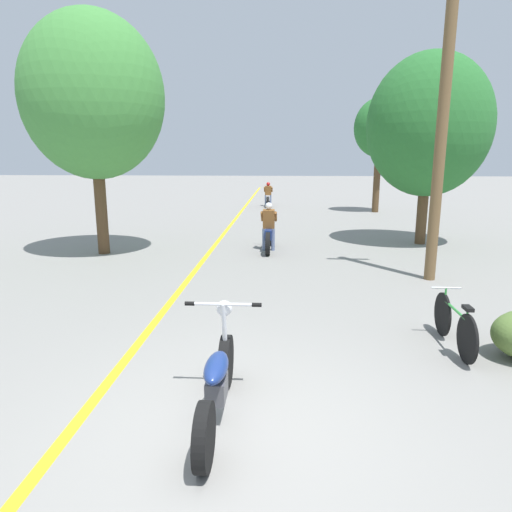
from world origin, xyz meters
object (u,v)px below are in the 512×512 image
object	(u,v)px
motorcycle_foreground	(217,381)
bicycle_parked	(454,324)
roadside_tree_right_far	(380,129)
motorcycle_rider_far	(268,197)
utility_pole	(444,103)
roadside_tree_left	(93,97)
roadside_tree_right_near	(429,126)
motorcycle_rider_lead	(269,232)

from	to	relation	value
motorcycle_foreground	bicycle_parked	xyz separation A→B (m)	(3.15, 2.01, -0.06)
roadside_tree_right_far	motorcycle_rider_far	bearing A→B (deg)	157.18
utility_pole	roadside_tree_left	bearing A→B (deg)	164.81
motorcycle_rider_far	utility_pole	bearing A→B (deg)	-74.36
roadside_tree_right_near	bicycle_parked	xyz separation A→B (m)	(-1.85, -8.18, -3.26)
roadside_tree_right_far	motorcycle_rider_far	xyz separation A→B (m)	(-5.39, 2.27, -3.50)
roadside_tree_right_near	motorcycle_foreground	world-z (taller)	roadside_tree_right_near
utility_pole	bicycle_parked	distance (m)	5.22
motorcycle_foreground	bicycle_parked	size ratio (longest dim) A/B	1.30
motorcycle_rider_far	motorcycle_rider_lead	bearing A→B (deg)	-87.89
roadside_tree_right_far	utility_pole	bearing A→B (deg)	-95.41
utility_pole	motorcycle_rider_far	size ratio (longest dim) A/B	3.58
motorcycle_foreground	motorcycle_rider_far	bearing A→B (deg)	90.57
motorcycle_foreground	roadside_tree_left	bearing A→B (deg)	118.72
roadside_tree_right_near	roadside_tree_right_far	distance (m)	8.36
utility_pole	roadside_tree_right_far	size ratio (longest dim) A/B	1.37
roadside_tree_right_far	bicycle_parked	size ratio (longest dim) A/B	3.29
motorcycle_foreground	motorcycle_rider_lead	xyz separation A→B (m)	(0.23, 8.88, 0.11)
motorcycle_rider_lead	motorcycle_rider_far	distance (m)	11.93
roadside_tree_left	motorcycle_rider_far	world-z (taller)	roadside_tree_left
motorcycle_foreground	motorcycle_rider_lead	size ratio (longest dim) A/B	1.02
motorcycle_foreground	motorcycle_rider_lead	world-z (taller)	motorcycle_rider_lead
roadside_tree_left	motorcycle_foreground	world-z (taller)	roadside_tree_left
roadside_tree_right_far	motorcycle_rider_far	world-z (taller)	roadside_tree_right_far
utility_pole	roadside_tree_right_near	world-z (taller)	utility_pole
utility_pole	roadside_tree_right_far	distance (m)	12.75
motorcycle_rider_lead	motorcycle_rider_far	world-z (taller)	motorcycle_rider_lead
roadside_tree_right_far	motorcycle_rider_lead	world-z (taller)	roadside_tree_right_far
bicycle_parked	motorcycle_rider_far	bearing A→B (deg)	100.13
roadside_tree_right_near	roadside_tree_left	distance (m)	9.70
motorcycle_foreground	bicycle_parked	distance (m)	3.74
utility_pole	bicycle_parked	world-z (taller)	utility_pole
motorcycle_foreground	bicycle_parked	world-z (taller)	motorcycle_foreground
roadside_tree_right_near	roadside_tree_left	xyz separation A→B (m)	(-9.46, -2.05, 0.65)
utility_pole	roadside_tree_right_near	bearing A→B (deg)	76.81
motorcycle_foreground	motorcycle_rider_lead	bearing A→B (deg)	88.50
motorcycle_foreground	motorcycle_rider_far	size ratio (longest dim) A/B	1.04
roadside_tree_right_far	motorcycle_rider_lead	distance (m)	11.39
roadside_tree_left	motorcycle_foreground	distance (m)	10.03
roadside_tree_right_near	bicycle_parked	size ratio (longest dim) A/B	3.48
bicycle_parked	motorcycle_foreground	bearing A→B (deg)	-147.53
motorcycle_rider_far	bicycle_parked	world-z (taller)	motorcycle_rider_far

